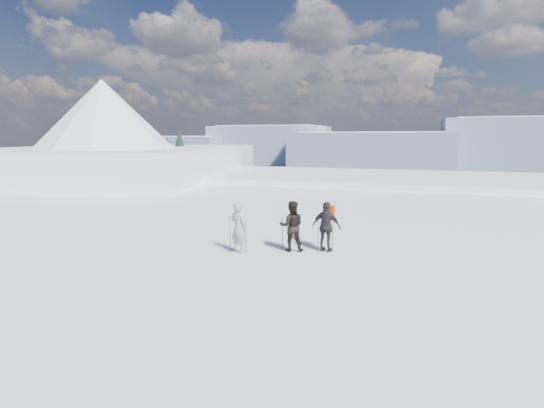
# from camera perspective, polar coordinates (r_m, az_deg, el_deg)

# --- Properties ---
(lake_basin) EXTENTS (820.00, 820.00, 71.62)m
(lake_basin) POSITION_cam_1_polar(r_m,az_deg,el_deg) (43.27, 13.74, -5.48)
(lake_basin) COLOR white
(lake_basin) RESTS_ON ground
(far_mountain_range) EXTENTS (770.00, 110.00, 53.00)m
(far_mountain_range) POSITION_cam_1_polar(r_m,az_deg,el_deg) (467.48, 21.92, 7.01)
(far_mountain_range) COLOR slate
(far_mountain_range) RESTS_ON ground
(near_ridge) EXTENTS (31.37, 35.68, 25.62)m
(near_ridge) POSITION_cam_1_polar(r_m,az_deg,el_deg) (51.36, -17.17, 0.08)
(near_ridge) COLOR white
(near_ridge) RESTS_ON ground
(skier_grey) EXTENTS (0.77, 0.62, 1.84)m
(skier_grey) POSITION_cam_1_polar(r_m,az_deg,el_deg) (15.33, -4.53, -3.20)
(skier_grey) COLOR gray
(skier_grey) RESTS_ON ground
(skier_dark) EXTENTS (1.07, 0.93, 1.86)m
(skier_dark) POSITION_cam_1_polar(r_m,az_deg,el_deg) (15.51, 2.66, -2.99)
(skier_dark) COLOR black
(skier_dark) RESTS_ON ground
(skier_pack) EXTENTS (1.14, 0.62, 1.85)m
(skier_pack) POSITION_cam_1_polar(r_m,az_deg,el_deg) (15.54, 7.33, -3.06)
(skier_pack) COLOR black
(skier_pack) RESTS_ON ground
(backpack) EXTENTS (0.42, 0.28, 0.50)m
(backpack) POSITION_cam_1_polar(r_m,az_deg,el_deg) (15.57, 7.74, 1.35)
(backpack) COLOR red
(backpack) RESTS_ON skier_pack
(ski_poles) EXTENTS (3.54, 1.19, 1.36)m
(ski_poles) POSITION_cam_1_polar(r_m,az_deg,el_deg) (15.40, 1.65, -4.22)
(ski_poles) COLOR black
(ski_poles) RESTS_ON ground
(skis_loose) EXTENTS (0.95, 1.64, 0.03)m
(skis_loose) POSITION_cam_1_polar(r_m,az_deg,el_deg) (17.43, 3.35, -4.74)
(skis_loose) COLOR black
(skis_loose) RESTS_ON ground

